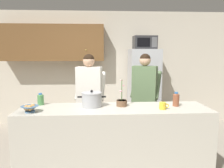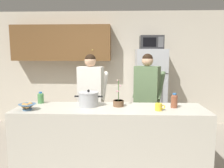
{
  "view_description": "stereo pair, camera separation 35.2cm",
  "coord_description": "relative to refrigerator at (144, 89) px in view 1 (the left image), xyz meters",
  "views": [
    {
      "loc": [
        -0.21,
        -2.93,
        1.66
      ],
      "look_at": [
        0.0,
        0.55,
        1.17
      ],
      "focal_mm": 35.53,
      "sensor_mm": 36.0,
      "label": 1
    },
    {
      "loc": [
        0.14,
        -2.94,
        1.66
      ],
      "look_at": [
        0.0,
        0.55,
        1.17
      ],
      "focal_mm": 35.53,
      "sensor_mm": 36.0,
      "label": 2
    }
  ],
  "objects": [
    {
      "name": "back_wall_unit",
      "position": [
        -1.06,
        0.4,
        0.57
      ],
      "size": [
        6.0,
        0.48,
        2.6
      ],
      "color": "beige",
      "rests_on": "ground"
    },
    {
      "name": "person_by_sink",
      "position": [
        -0.18,
        -0.98,
        0.16
      ],
      "size": [
        0.61,
        0.56,
        1.65
      ],
      "color": "#726656",
      "rests_on": "ground"
    },
    {
      "name": "bottle_mid_counter",
      "position": [
        0.09,
        -1.8,
        0.15
      ],
      "size": [
        0.09,
        0.09,
        0.2
      ],
      "color": "brown",
      "rests_on": "kitchen_island"
    },
    {
      "name": "bread_bowl",
      "position": [
        -1.86,
        -2.02,
        0.1
      ],
      "size": [
        0.22,
        0.22,
        0.1
      ],
      "color": "#4C7299",
      "rests_on": "kitchen_island"
    },
    {
      "name": "microwave",
      "position": [
        0.0,
        -0.02,
        1.01
      ],
      "size": [
        0.48,
        0.37,
        0.28
      ],
      "color": "#2D2D30",
      "rests_on": "refrigerator"
    },
    {
      "name": "cooking_pot",
      "position": [
        -1.09,
        -1.76,
        0.15
      ],
      "size": [
        0.39,
        0.28,
        0.24
      ],
      "color": "#ADAFB5",
      "rests_on": "kitchen_island"
    },
    {
      "name": "bottle_near_edge",
      "position": [
        -1.82,
        -1.61,
        0.13
      ],
      "size": [
        0.09,
        0.09,
        0.17
      ],
      "color": "#4C8C4C",
      "rests_on": "kitchen_island"
    },
    {
      "name": "kitchen_island",
      "position": [
        -0.78,
        -1.85,
        -0.41
      ],
      "size": [
        2.58,
        0.68,
        0.92
      ],
      "primitive_type": "cube",
      "color": "beige",
      "rests_on": "ground"
    },
    {
      "name": "potted_orchid",
      "position": [
        -0.67,
        -1.76,
        0.11
      ],
      "size": [
        0.15,
        0.15,
        0.38
      ],
      "color": "brown",
      "rests_on": "kitchen_island"
    },
    {
      "name": "coffee_mug",
      "position": [
        -0.14,
        -1.97,
        0.1
      ],
      "size": [
        0.13,
        0.09,
        0.1
      ],
      "color": "yellow",
      "rests_on": "kitchen_island"
    },
    {
      "name": "refrigerator",
      "position": [
        0.0,
        0.0,
        0.0
      ],
      "size": [
        0.64,
        0.68,
        1.74
      ],
      "color": "#B7BABF",
      "rests_on": "ground"
    },
    {
      "name": "person_near_pot",
      "position": [
        -1.15,
        -1.08,
        0.16
      ],
      "size": [
        0.55,
        0.48,
        1.64
      ],
      "color": "#33384C",
      "rests_on": "ground"
    }
  ]
}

